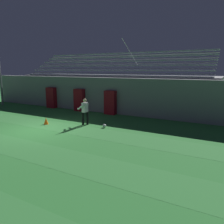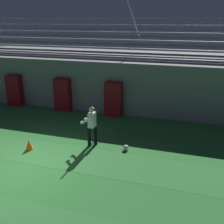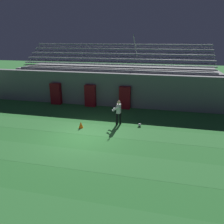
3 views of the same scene
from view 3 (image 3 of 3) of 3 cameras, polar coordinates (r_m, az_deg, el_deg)
The scene contains 12 objects.
ground_plane at distance 13.11m, azimuth -7.58°, elevation -6.39°, with size 80.00×80.00×0.00m, color #2D7533.
turf_stripe_near at distance 8.65m, azimuth -22.51°, elevation -22.67°, with size 28.00×1.79×0.01m, color #337A38.
turf_stripe_mid at distance 11.13m, azimuth -11.95°, elevation -11.48°, with size 28.00×1.79×0.01m, color #337A38.
turf_stripe_far at distance 14.09m, azimuth -5.98°, elevation -4.46°, with size 28.00×1.79×0.01m, color #337A38.
back_wall at distance 18.56m, azimuth -0.84°, elevation 5.88°, with size 24.00×0.60×2.80m, color gray.
padding_pillar_gate_left at distance 18.56m, azimuth -5.69°, elevation 4.26°, with size 0.91×0.44×1.84m, color maroon.
padding_pillar_gate_right at distance 17.87m, azimuth 3.38°, elevation 3.75°, with size 0.91×0.44×1.84m, color maroon.
padding_pillar_far_left at distance 19.77m, azimuth -14.43°, elevation 4.65°, with size 0.91×0.44×1.84m, color maroon.
bleacher_stand at distance 21.11m, azimuth 0.90°, elevation 7.75°, with size 18.00×4.75×5.83m.
goalkeeper at distance 14.44m, azimuth 1.69°, elevation 0.25°, with size 0.57×0.57×1.67m.
soccer_ball at distance 14.51m, azimuth 7.22°, elevation -3.34°, with size 0.22×0.22×0.22m, color white.
traffic_cone at distance 14.29m, azimuth -8.13°, elevation -3.32°, with size 0.30×0.30×0.42m, color orange.
Camera 3 is at (4.29, -11.08, 5.52)m, focal length 35.00 mm.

